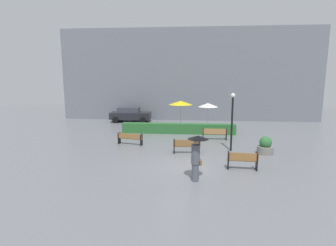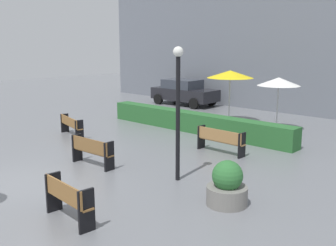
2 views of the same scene
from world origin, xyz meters
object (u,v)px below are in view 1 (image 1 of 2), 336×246
at_px(lamp_post, 232,116).
at_px(patio_umbrella_white, 208,105).
at_px(pedestrian_with_umbrella, 196,152).
at_px(bench_near_right, 242,160).
at_px(bench_back_row, 215,133).
at_px(bench_mid_center, 187,145).
at_px(planter_pot, 265,146).
at_px(patio_umbrella_yellow, 181,103).
at_px(bench_far_left, 130,138).
at_px(parked_car, 130,114).

height_order(lamp_post, patio_umbrella_white, lamp_post).
height_order(pedestrian_with_umbrella, patio_umbrella_white, patio_umbrella_white).
bearing_deg(bench_near_right, bench_back_row, 97.13).
bearing_deg(bench_back_row, bench_mid_center, -117.28).
height_order(bench_near_right, planter_pot, planter_pot).
distance_m(bench_mid_center, pedestrian_with_umbrella, 4.52).
height_order(planter_pot, patio_umbrella_yellow, patio_umbrella_yellow).
distance_m(bench_near_right, lamp_post, 3.98).
bearing_deg(pedestrian_with_umbrella, patio_umbrella_yellow, 95.45).
bearing_deg(bench_mid_center, patio_umbrella_yellow, 94.92).
bearing_deg(patio_umbrella_yellow, bench_near_right, -72.17).
xyz_separation_m(bench_mid_center, pedestrian_with_umbrella, (0.50, -4.41, 0.82)).
bearing_deg(bench_mid_center, bench_back_row, 62.72).
bearing_deg(bench_mid_center, pedestrian_with_umbrella, -83.55).
bearing_deg(bench_back_row, planter_pot, -51.98).
bearing_deg(bench_far_left, bench_back_row, 19.05).
xyz_separation_m(planter_pot, patio_umbrella_white, (-3.05, 8.08, 1.71)).
bearing_deg(patio_umbrella_yellow, patio_umbrella_white, -0.67).
distance_m(pedestrian_with_umbrella, lamp_post, 5.85).
bearing_deg(planter_pot, bench_mid_center, -175.46).
distance_m(bench_back_row, patio_umbrella_white, 4.82).
height_order(patio_umbrella_yellow, parked_car, patio_umbrella_yellow).
bearing_deg(parked_car, pedestrian_with_umbrella, -67.21).
height_order(pedestrian_with_umbrella, parked_car, pedestrian_with_umbrella).
xyz_separation_m(bench_near_right, parked_car, (-9.06, 14.22, 0.28)).
relative_size(bench_far_left, bench_mid_center, 1.10).
xyz_separation_m(bench_mid_center, patio_umbrella_white, (1.78, 8.47, 1.64)).
relative_size(bench_back_row, lamp_post, 0.51).
bearing_deg(parked_car, patio_umbrella_white, -20.91).
distance_m(bench_mid_center, bench_back_row, 4.44).
distance_m(bench_back_row, planter_pot, 4.53).
relative_size(bench_far_left, parked_car, 0.44).
bearing_deg(lamp_post, patio_umbrella_white, 97.80).
distance_m(planter_pot, patio_umbrella_white, 8.81).
relative_size(bench_far_left, pedestrian_with_umbrella, 0.88).
bearing_deg(patio_umbrella_white, planter_pot, -69.33).
bearing_deg(bench_far_left, lamp_post, -8.27).
bearing_deg(parked_car, lamp_post, -49.74).
distance_m(bench_mid_center, lamp_post, 3.43).
bearing_deg(bench_back_row, bench_near_right, -82.87).
relative_size(bench_back_row, pedestrian_with_umbrella, 0.89).
distance_m(bench_near_right, planter_pot, 3.66).
relative_size(planter_pot, patio_umbrella_white, 0.46).
relative_size(patio_umbrella_white, parked_car, 0.55).
height_order(pedestrian_with_umbrella, planter_pot, pedestrian_with_umbrella).
relative_size(bench_near_right, patio_umbrella_yellow, 0.61).
bearing_deg(bench_far_left, patio_umbrella_yellow, 63.77).
bearing_deg(lamp_post, pedestrian_with_umbrella, -113.66).
distance_m(bench_near_right, pedestrian_with_umbrella, 3.03).
xyz_separation_m(bench_near_right, pedestrian_with_umbrella, (-2.37, -1.71, 0.80)).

